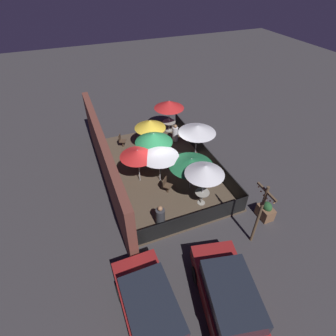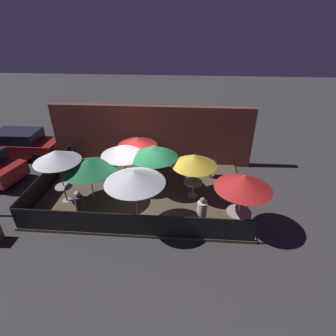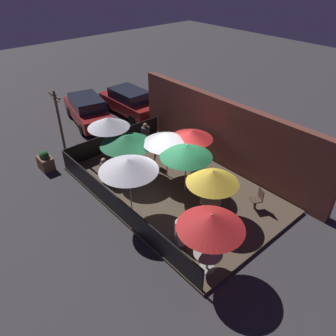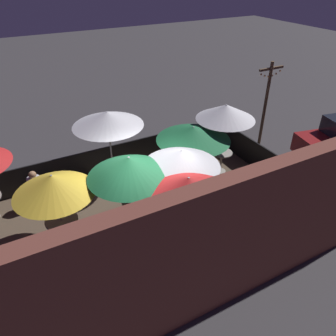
# 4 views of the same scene
# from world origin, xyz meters

# --- Properties ---
(ground_plane) EXTENTS (60.00, 60.00, 0.00)m
(ground_plane) POSITION_xyz_m (0.00, 0.00, 0.00)
(ground_plane) COLOR #383538
(patio_deck) EXTENTS (9.11, 5.73, 0.12)m
(patio_deck) POSITION_xyz_m (0.00, 0.00, 0.06)
(patio_deck) COLOR brown
(patio_deck) RESTS_ON ground_plane
(building_wall) EXTENTS (10.71, 0.36, 3.27)m
(building_wall) POSITION_xyz_m (0.00, 3.10, 1.63)
(building_wall) COLOR brown
(building_wall) RESTS_ON ground_plane
(fence_front) EXTENTS (8.91, 0.05, 0.95)m
(fence_front) POSITION_xyz_m (0.00, -2.82, 0.59)
(fence_front) COLOR black
(fence_front) RESTS_ON patio_deck
(fence_side_left) EXTENTS (0.05, 5.53, 0.95)m
(fence_side_left) POSITION_xyz_m (-4.51, 0.00, 0.59)
(fence_side_left) COLOR black
(fence_side_left) RESTS_ON patio_deck
(patio_umbrella_0) EXTENTS (2.04, 2.04, 2.29)m
(patio_umbrella_0) POSITION_xyz_m (3.94, -2.09, 2.15)
(patio_umbrella_0) COLOR #B2B2B7
(patio_umbrella_0) RESTS_ON patio_deck
(patio_umbrella_1) EXTENTS (1.88, 1.88, 2.45)m
(patio_umbrella_1) POSITION_xyz_m (-3.29, -0.97, 2.33)
(patio_umbrella_1) COLOR #B2B2B7
(patio_umbrella_1) RESTS_ON patio_deck
(patio_umbrella_2) EXTENTS (1.94, 1.94, 2.08)m
(patio_umbrella_2) POSITION_xyz_m (2.25, -0.16, 1.94)
(patio_umbrella_2) COLOR #B2B2B7
(patio_umbrella_2) RESTS_ON patio_deck
(patio_umbrella_3) EXTENTS (2.13, 2.13, 2.25)m
(patio_umbrella_3) POSITION_xyz_m (0.48, 0.22, 2.10)
(patio_umbrella_3) COLOR #B2B2B7
(patio_umbrella_3) RESTS_ON patio_deck
(patio_umbrella_4) EXTENTS (2.29, 2.29, 2.00)m
(patio_umbrella_4) POSITION_xyz_m (-2.06, -0.89, 1.91)
(patio_umbrella_4) COLOR #B2B2B7
(patio_umbrella_4) RESTS_ON patio_deck
(patio_umbrella_5) EXTENTS (2.18, 2.18, 2.42)m
(patio_umbrella_5) POSITION_xyz_m (0.13, -2.29, 2.31)
(patio_umbrella_5) COLOR #B2B2B7
(patio_umbrella_5) RESTS_ON patio_deck
(patio_umbrella_6) EXTENTS (2.07, 2.07, 2.16)m
(patio_umbrella_6) POSITION_xyz_m (-0.88, 0.39, 2.04)
(patio_umbrella_6) COLOR #B2B2B7
(patio_umbrella_6) RESTS_ON patio_deck
(patio_umbrella_7) EXTENTS (1.90, 1.90, 2.09)m
(patio_umbrella_7) POSITION_xyz_m (-0.46, 1.44, 2.01)
(patio_umbrella_7) COLOR #B2B2B7
(patio_umbrella_7) RESTS_ON patio_deck
(dining_table_0) EXTENTS (0.92, 0.92, 0.72)m
(dining_table_0) POSITION_xyz_m (3.94, -2.09, 0.69)
(dining_table_0) COLOR #9E998E
(dining_table_0) RESTS_ON patio_deck
(dining_table_1) EXTENTS (0.72, 0.72, 0.76)m
(dining_table_1) POSITION_xyz_m (-3.29, -0.97, 0.71)
(dining_table_1) COLOR #9E998E
(dining_table_1) RESTS_ON patio_deck
(dining_table_2) EXTENTS (0.82, 0.82, 0.73)m
(dining_table_2) POSITION_xyz_m (2.25, -0.16, 0.69)
(dining_table_2) COLOR #9E998E
(dining_table_2) RESTS_ON patio_deck
(patio_chair_0) EXTENTS (0.57, 0.57, 0.93)m
(patio_chair_0) POSITION_xyz_m (-1.88, 0.38, 0.63)
(patio_chair_0) COLOR #4C3828
(patio_chair_0) RESTS_ON patio_deck
(patio_chair_1) EXTENTS (0.54, 0.54, 0.91)m
(patio_chair_1) POSITION_xyz_m (3.18, 1.55, 0.61)
(patio_chair_1) COLOR #4C3828
(patio_chair_1) RESTS_ON patio_deck
(patron_0) EXTENTS (0.39, 0.39, 1.21)m
(patron_0) POSITION_xyz_m (2.57, -2.00, 0.66)
(patron_0) COLOR silver
(patron_0) RESTS_ON patio_deck
(patron_1) EXTENTS (0.50, 0.50, 1.22)m
(patron_1) POSITION_xyz_m (-3.81, 1.45, 0.65)
(patron_1) COLOR #333338
(patron_1) RESTS_ON patio_deck
(patron_2) EXTENTS (0.41, 0.41, 1.25)m
(patron_2) POSITION_xyz_m (-2.22, -2.00, 0.68)
(patron_2) COLOR #333338
(patron_2) RESTS_ON patio_deck
(parked_car_1) EXTENTS (4.39, 1.82, 1.62)m
(parked_car_1) POSITION_xyz_m (-7.71, 3.19, 0.85)
(parked_car_1) COLOR maroon
(parked_car_1) RESTS_ON ground_plane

